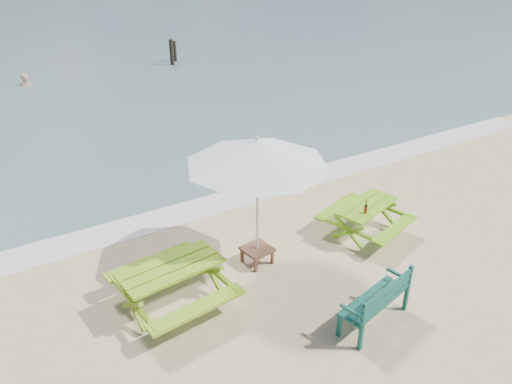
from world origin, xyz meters
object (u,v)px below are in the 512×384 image
park_bench (374,309)px  side_table (257,255)px  picnic_table_right (365,220)px  patio_umbrella (257,152)px  swimmer (28,94)px  beer_bottle (366,209)px  picnic_table_left (173,287)px

park_bench → side_table: 2.45m
picnic_table_right → patio_umbrella: 3.12m
side_table → patio_umbrella: patio_umbrella is taller
patio_umbrella → swimmer: patio_umbrella is taller
picnic_table_right → swimmer: 16.16m
beer_bottle → picnic_table_left: bearing=177.4°
park_bench → side_table: size_ratio=2.51×
side_table → patio_umbrella: size_ratio=0.20×
picnic_table_right → park_bench: park_bench is taller
park_bench → side_table: park_bench is taller
picnic_table_right → side_table: picnic_table_right is taller
side_table → swimmer: (-1.72, 15.33, -0.57)m
park_bench → patio_umbrella: (-0.74, 2.34, 2.01)m
side_table → swimmer: swimmer is taller
park_bench → beer_bottle: size_ratio=5.37×
picnic_table_right → park_bench: bearing=-129.2°
park_bench → swimmer: (-2.47, 17.67, -0.65)m
park_bench → side_table: (-0.74, 2.34, -0.09)m
picnic_table_left → patio_umbrella: bearing=9.9°
side_table → swimmer: size_ratio=0.33×
patio_umbrella → beer_bottle: (2.17, -0.50, -1.50)m
picnic_table_right → side_table: size_ratio=3.39×
picnic_table_left → patio_umbrella: size_ratio=0.70×
picnic_table_left → swimmer: 15.67m
picnic_table_left → picnic_table_right: size_ratio=1.04×
picnic_table_left → park_bench: (2.56, -2.02, -0.12)m
swimmer → picnic_table_right: bearing=-75.1°
beer_bottle → picnic_table_right: bearing=41.5°
picnic_table_right → side_table: bearing=173.5°
beer_bottle → patio_umbrella: bearing=167.0°
park_bench → patio_umbrella: 3.17m
picnic_table_right → beer_bottle: (-0.26, -0.23, 0.44)m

